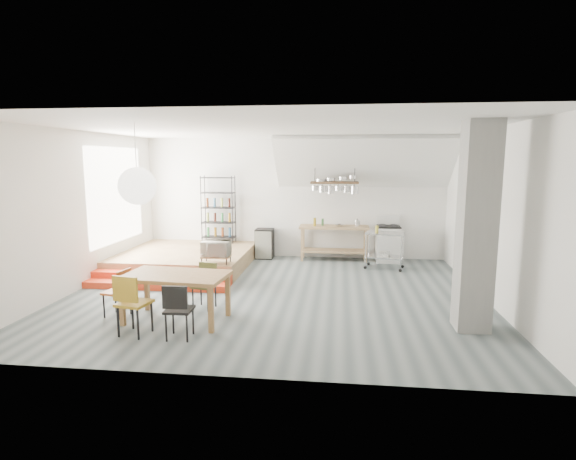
# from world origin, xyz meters

# --- Properties ---
(floor) EXTENTS (8.00, 8.00, 0.00)m
(floor) POSITION_xyz_m (0.00, 0.00, 0.00)
(floor) COLOR #4F595B
(floor) RESTS_ON ground
(wall_back) EXTENTS (8.00, 0.04, 3.20)m
(wall_back) POSITION_xyz_m (0.00, 3.50, 1.60)
(wall_back) COLOR silver
(wall_back) RESTS_ON ground
(wall_left) EXTENTS (0.04, 7.00, 3.20)m
(wall_left) POSITION_xyz_m (-4.00, 0.00, 1.60)
(wall_left) COLOR silver
(wall_left) RESTS_ON ground
(wall_right) EXTENTS (0.04, 7.00, 3.20)m
(wall_right) POSITION_xyz_m (4.00, 0.00, 1.60)
(wall_right) COLOR silver
(wall_right) RESTS_ON ground
(ceiling) EXTENTS (8.00, 7.00, 0.02)m
(ceiling) POSITION_xyz_m (0.00, 0.00, 3.20)
(ceiling) COLOR white
(ceiling) RESTS_ON wall_back
(slope_ceiling) EXTENTS (4.40, 1.44, 1.32)m
(slope_ceiling) POSITION_xyz_m (1.80, 2.90, 2.55)
(slope_ceiling) COLOR white
(slope_ceiling) RESTS_ON wall_back
(window_pane) EXTENTS (0.02, 2.50, 2.20)m
(window_pane) POSITION_xyz_m (-3.98, 1.50, 1.80)
(window_pane) COLOR white
(window_pane) RESTS_ON wall_left
(platform) EXTENTS (3.00, 3.00, 0.40)m
(platform) POSITION_xyz_m (-2.50, 2.00, 0.20)
(platform) COLOR olive
(platform) RESTS_ON ground
(step_lower) EXTENTS (3.00, 0.35, 0.13)m
(step_lower) POSITION_xyz_m (-2.50, 0.05, 0.07)
(step_lower) COLOR #EC3D1B
(step_lower) RESTS_ON ground
(step_upper) EXTENTS (3.00, 0.35, 0.27)m
(step_upper) POSITION_xyz_m (-2.50, 0.40, 0.13)
(step_upper) COLOR #EC3D1B
(step_upper) RESTS_ON ground
(concrete_column) EXTENTS (0.50, 0.50, 3.20)m
(concrete_column) POSITION_xyz_m (3.30, -1.50, 1.60)
(concrete_column) COLOR gray
(concrete_column) RESTS_ON ground
(kitchen_counter) EXTENTS (1.80, 0.60, 0.91)m
(kitchen_counter) POSITION_xyz_m (1.10, 3.15, 0.63)
(kitchen_counter) COLOR olive
(kitchen_counter) RESTS_ON ground
(stove) EXTENTS (0.60, 0.60, 1.18)m
(stove) POSITION_xyz_m (2.50, 3.16, 0.48)
(stove) COLOR white
(stove) RESTS_ON ground
(pot_rack) EXTENTS (1.20, 0.50, 1.43)m
(pot_rack) POSITION_xyz_m (1.13, 2.92, 1.98)
(pot_rack) COLOR #3A2617
(pot_rack) RESTS_ON ceiling
(wire_shelving) EXTENTS (0.88, 0.38, 1.80)m
(wire_shelving) POSITION_xyz_m (-2.00, 3.20, 1.33)
(wire_shelving) COLOR black
(wire_shelving) RESTS_ON platform
(microwave_shelf) EXTENTS (0.60, 0.40, 0.16)m
(microwave_shelf) POSITION_xyz_m (-1.40, 0.75, 0.55)
(microwave_shelf) COLOR olive
(microwave_shelf) RESTS_ON platform
(paper_lantern) EXTENTS (0.60, 0.60, 0.60)m
(paper_lantern) POSITION_xyz_m (-1.99, -1.64, 2.20)
(paper_lantern) COLOR white
(paper_lantern) RESTS_ON ceiling
(dining_table) EXTENTS (1.72, 1.07, 0.78)m
(dining_table) POSITION_xyz_m (-1.39, -1.69, 0.70)
(dining_table) COLOR brown
(dining_table) RESTS_ON ground
(chair_mustard) EXTENTS (0.51, 0.51, 0.95)m
(chair_mustard) POSITION_xyz_m (-1.82, -2.40, 0.57)
(chair_mustard) COLOR #A0791B
(chair_mustard) RESTS_ON ground
(chair_black) EXTENTS (0.40, 0.40, 0.84)m
(chair_black) POSITION_xyz_m (-1.08, -2.46, 0.50)
(chair_black) COLOR black
(chair_black) RESTS_ON ground
(chair_olive) EXTENTS (0.43, 0.43, 0.80)m
(chair_olive) POSITION_xyz_m (-1.11, -0.98, 0.48)
(chair_olive) COLOR brown
(chair_olive) RESTS_ON ground
(chair_red) EXTENTS (0.43, 0.43, 0.81)m
(chair_red) POSITION_xyz_m (-2.40, -1.61, 0.49)
(chair_red) COLOR #A24517
(chair_red) RESTS_ON ground
(rolling_cart) EXTENTS (0.99, 0.70, 0.89)m
(rolling_cart) POSITION_xyz_m (2.33, 2.34, 0.58)
(rolling_cart) COLOR silver
(rolling_cart) RESTS_ON ground
(mini_fridge) EXTENTS (0.47, 0.47, 0.79)m
(mini_fridge) POSITION_xyz_m (-0.75, 3.20, 0.40)
(mini_fridge) COLOR black
(mini_fridge) RESTS_ON ground
(microwave) EXTENTS (0.60, 0.41, 0.33)m
(microwave) POSITION_xyz_m (-1.40, 0.75, 0.73)
(microwave) COLOR beige
(microwave) RESTS_ON microwave_shelf
(bowl) EXTENTS (0.28, 0.28, 0.05)m
(bowl) POSITION_xyz_m (1.23, 3.10, 0.94)
(bowl) COLOR silver
(bowl) RESTS_ON kitchen_counter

